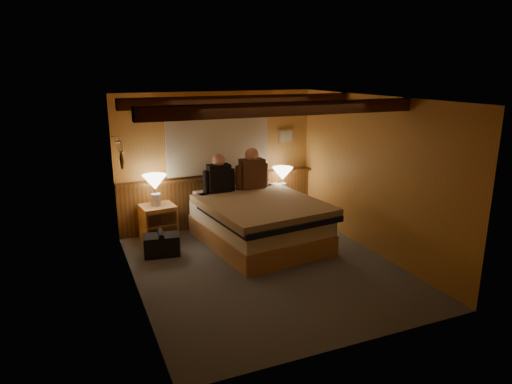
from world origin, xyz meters
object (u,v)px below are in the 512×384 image
lamp_left (155,184)px  person_right (252,172)px  duffel_bag (161,245)px  nightstand_left (158,222)px  lamp_right (283,175)px  person_left (219,176)px  nightstand_right (282,208)px  bed (259,221)px

lamp_left → person_right: person_right is taller
duffel_bag → nightstand_left: bearing=90.0°
lamp_right → person_left: size_ratio=0.72×
nightstand_left → lamp_left: size_ratio=1.16×
nightstand_left → person_right: (1.66, -0.09, 0.74)m
nightstand_left → person_right: bearing=-9.4°
nightstand_right → person_right: (-0.66, -0.12, 0.77)m
person_right → lamp_left: bearing=175.2°
nightstand_left → lamp_right: 2.40m
nightstand_left → duffel_bag: size_ratio=1.03×
nightstand_left → duffel_bag: bearing=-104.3°
lamp_left → bed: bearing=-29.9°
lamp_left → person_left: size_ratio=0.75×
lamp_right → nightstand_right: bearing=-113.2°
person_right → duffel_bag: person_right is taller
nightstand_left → nightstand_right: nightstand_left is taller
nightstand_right → person_right: person_right is taller
nightstand_right → person_left: (-1.27, -0.12, 0.74)m
person_right → duffel_bag: size_ratio=1.30×
nightstand_left → lamp_left: (-0.02, 0.02, 0.66)m
bed → lamp_right: lamp_right is taller
person_left → duffel_bag: bearing=-152.3°
nightstand_left → duffel_bag: (-0.10, -0.69, -0.13)m
nightstand_left → nightstand_right: size_ratio=1.05×
person_left → duffel_bag: 1.54m
nightstand_left → lamp_right: (2.33, 0.07, 0.58)m
bed → duffel_bag: size_ratio=4.10×
nightstand_left → lamp_right: lamp_right is taller
lamp_right → nightstand_left: bearing=-178.3°
lamp_left → lamp_right: lamp_left is taller
bed → nightstand_left: (-1.47, 0.83, -0.09)m
bed → nightstand_right: size_ratio=4.16×
person_left → person_right: 0.61m
bed → nightstand_right: bearing=39.0°
duffel_bag → lamp_left: bearing=91.5°
lamp_left → duffel_bag: size_ratio=0.89×
bed → lamp_right: 1.34m
lamp_right → person_right: bearing=-166.7°
nightstand_left → person_left: bearing=-11.4°
nightstand_right → lamp_left: bearing=-167.9°
bed → duffel_bag: bed is taller
bed → person_left: person_left is taller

